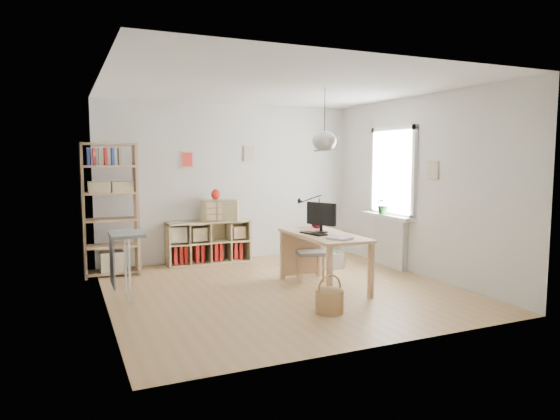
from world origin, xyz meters
name	(u,v)px	position (x,y,z in m)	size (l,w,h in m)	color
ground	(282,289)	(0.00, 0.00, 0.00)	(4.50, 4.50, 0.00)	tan
room_shell	(324,141)	(0.55, -0.15, 2.00)	(4.50, 4.50, 4.50)	white
window_unit	(393,172)	(2.23, 0.60, 1.55)	(0.07, 1.16, 1.46)	white
radiator	(390,242)	(2.19, 0.60, 0.40)	(0.10, 0.80, 0.80)	silver
windowsill	(388,216)	(2.14, 0.60, 0.83)	(0.22, 1.20, 0.06)	white
desk	(324,241)	(0.55, -0.15, 0.66)	(0.70, 1.50, 0.75)	tan
cube_shelf	(207,245)	(-0.47, 2.08, 0.30)	(1.40, 0.38, 0.72)	#D4C08B
tall_bookshelf	(110,204)	(-2.04, 1.80, 1.09)	(0.80, 0.38, 2.00)	tan
side_table	(121,247)	(-2.04, 0.35, 0.67)	(0.40, 0.55, 0.85)	gray
chair	(310,250)	(0.61, 0.38, 0.44)	(0.46, 0.46, 0.76)	gray
wicker_basket	(329,300)	(0.08, -1.16, 0.15)	(0.33, 0.33, 0.45)	#A27849
storage_chest	(324,257)	(1.17, 0.97, 0.17)	(0.57, 0.63, 0.53)	silver
monitor	(321,216)	(0.57, -0.03, 0.98)	(0.24, 0.45, 0.41)	black
keyboard	(314,234)	(0.40, -0.14, 0.76)	(0.16, 0.41, 0.02)	black
task_lamp	(308,207)	(0.61, 0.44, 1.06)	(0.42, 0.16, 0.45)	black
yarn_ball	(317,223)	(0.69, 0.32, 0.84)	(0.17, 0.17, 0.17)	#520B15
paper_tray	(339,238)	(0.50, -0.64, 0.76)	(0.22, 0.28, 0.03)	white
drawer_chest	(220,210)	(-0.25, 2.04, 0.90)	(0.62, 0.28, 0.35)	#D4C08B
red_vase	(216,194)	(-0.32, 2.04, 1.16)	(0.15, 0.15, 0.18)	#9B140C
potted_plant	(384,204)	(2.12, 0.69, 1.02)	(0.29, 0.25, 0.32)	#246225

